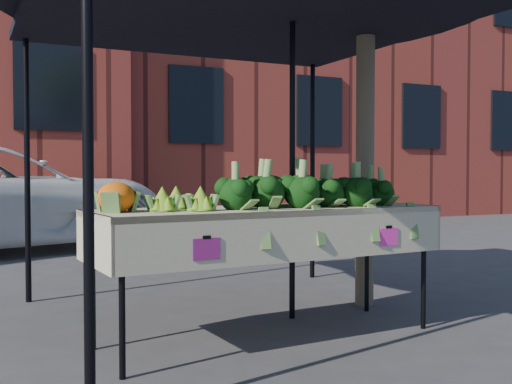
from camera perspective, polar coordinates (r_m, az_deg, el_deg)
ground at (r=4.19m, az=2.40°, el=-13.94°), size 90.00×90.00×0.00m
table at (r=4.20m, az=1.19°, el=-7.60°), size 2.44×0.94×0.90m
canopy at (r=4.65m, az=-0.85°, el=4.69°), size 3.16×3.16×2.74m
broccoli_heap at (r=4.32m, az=4.89°, el=0.60°), size 1.50×0.60×0.29m
romanesco_cluster at (r=3.88m, az=-7.51°, el=-0.05°), size 0.45×0.49×0.22m
cauliflower_pair at (r=3.74m, az=-12.95°, el=-0.32°), size 0.22×0.22×0.20m
street_tree at (r=5.42m, az=10.23°, el=13.88°), size 2.31×2.31×4.54m
building_right at (r=18.62m, az=3.36°, el=11.45°), size 12.00×8.00×8.50m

